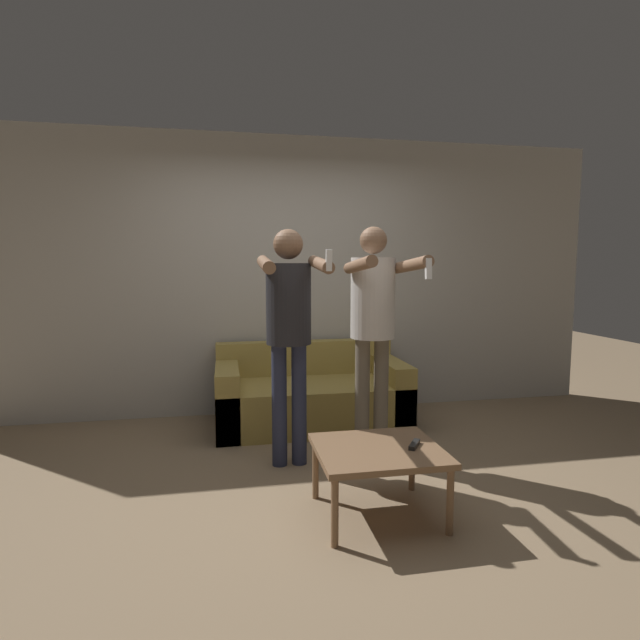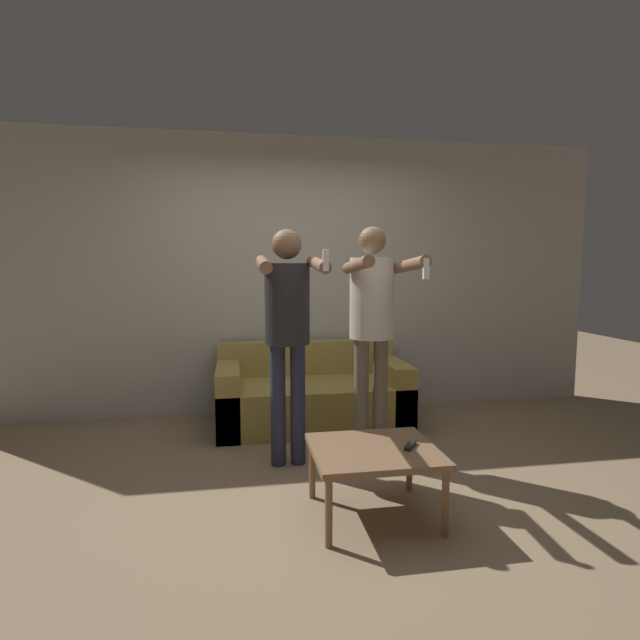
% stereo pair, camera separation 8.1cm
% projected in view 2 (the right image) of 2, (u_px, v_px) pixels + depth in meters
% --- Properties ---
extents(ground_plane, '(14.00, 14.00, 0.00)m').
position_uv_depth(ground_plane, '(318.00, 486.00, 3.32)').
color(ground_plane, '#937A5B').
extents(wall_back, '(6.40, 0.06, 2.70)m').
position_uv_depth(wall_back, '(288.00, 276.00, 4.92)').
color(wall_back, '#B7B2A8').
rests_on(wall_back, ground_plane).
extents(couch, '(1.71, 0.88, 0.72)m').
position_uv_depth(couch, '(311.00, 396.00, 4.60)').
color(couch, '#AD9347').
rests_on(couch, ground_plane).
extents(person_standing_left, '(0.44, 0.72, 1.71)m').
position_uv_depth(person_standing_left, '(288.00, 318.00, 3.55)').
color(person_standing_left, '#282D47').
rests_on(person_standing_left, ground_plane).
extents(person_standing_right, '(0.45, 0.76, 1.74)m').
position_uv_depth(person_standing_right, '(373.00, 314.00, 3.65)').
color(person_standing_right, '#6B6051').
rests_on(person_standing_right, ground_plane).
extents(coffee_table, '(0.72, 0.64, 0.41)m').
position_uv_depth(coffee_table, '(374.00, 455.00, 2.88)').
color(coffee_table, '#846042').
rests_on(coffee_table, ground_plane).
extents(remote_on_table, '(0.11, 0.14, 0.02)m').
position_uv_depth(remote_on_table, '(410.00, 445.00, 2.89)').
color(remote_on_table, black).
rests_on(remote_on_table, coffee_table).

